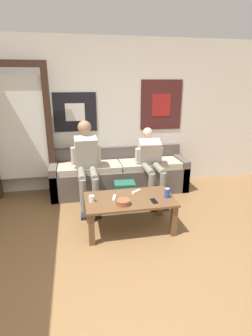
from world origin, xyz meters
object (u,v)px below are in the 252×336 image
at_px(coffee_table, 129,204).
at_px(game_controller_near_left, 114,198).
at_px(person_seated_adult, 87,160).
at_px(game_controller_near_right, 136,191).
at_px(ceramic_bowl, 123,202).
at_px(cell_phone, 154,201).
at_px(person_seated_teen, 151,161).
at_px(drink_can_blue, 167,193).
at_px(couch, 120,175).
at_px(pillar_candle, 92,199).
at_px(backpack, 125,196).

height_order(coffee_table, game_controller_near_left, game_controller_near_left).
relative_size(person_seated_adult, game_controller_near_right, 9.24).
height_order(ceramic_bowl, cell_phone, ceramic_bowl).
relative_size(person_seated_adult, ceramic_bowl, 7.22).
relative_size(person_seated_teen, cell_phone, 8.06).
bearing_deg(drink_can_blue, game_controller_near_left, 171.85).
bearing_deg(drink_can_blue, couch, 106.01).
bearing_deg(game_controller_near_left, ceramic_bowl, -67.13).
distance_m(game_controller_near_left, game_controller_near_right, 0.35).
xyz_separation_m(person_seated_adult, pillar_candle, (0.00, -0.90, -0.23)).
height_order(couch, game_controller_near_right, couch).
bearing_deg(ceramic_bowl, drink_can_blue, 8.79).
height_order(couch, coffee_table, couch).
bearing_deg(game_controller_near_left, person_seated_adult, 108.13).
bearing_deg(game_controller_near_right, drink_can_blue, -33.78).
xyz_separation_m(couch, person_seated_teen, (0.46, -0.36, 0.33)).
distance_m(coffee_table, person_seated_adult, 1.09).
distance_m(person_seated_adult, cell_phone, 1.33).
height_order(coffee_table, ceramic_bowl, ceramic_bowl).
bearing_deg(game_controller_near_right, game_controller_near_left, -156.82).
relative_size(couch, person_seated_teen, 2.06).
distance_m(drink_can_blue, cell_phone, 0.22).
relative_size(pillar_candle, cell_phone, 0.62).
bearing_deg(cell_phone, game_controller_near_left, 159.36).
relative_size(backpack, drink_can_blue, 3.27).
xyz_separation_m(backpack, drink_can_blue, (0.42, -0.68, 0.30)).
relative_size(game_controller_near_left, cell_phone, 1.06).
height_order(person_seated_adult, game_controller_near_right, person_seated_adult).
relative_size(game_controller_near_right, cell_phone, 0.99).
xyz_separation_m(ceramic_bowl, drink_can_blue, (0.59, 0.09, 0.03)).
xyz_separation_m(coffee_table, game_controller_near_left, (-0.19, 0.03, 0.09)).
bearing_deg(drink_can_blue, game_controller_near_right, 146.22).
height_order(backpack, ceramic_bowl, ceramic_bowl).
relative_size(ceramic_bowl, game_controller_near_right, 1.28).
xyz_separation_m(pillar_candle, cell_phone, (0.76, -0.15, -0.03)).
height_order(person_seated_adult, backpack, person_seated_adult).
bearing_deg(cell_phone, ceramic_bowl, -178.59).
distance_m(person_seated_adult, backpack, 0.80).
xyz_separation_m(couch, ceramic_bowl, (-0.21, -1.42, 0.18)).
height_order(person_seated_teen, pillar_candle, person_seated_teen).
bearing_deg(person_seated_adult, person_seated_teen, -0.05).
height_order(ceramic_bowl, drink_can_blue, drink_can_blue).
height_order(person_seated_adult, pillar_candle, person_seated_adult).
bearing_deg(person_seated_adult, backpack, -29.22).
height_order(person_seated_adult, ceramic_bowl, person_seated_adult).
height_order(ceramic_bowl, game_controller_near_left, ceramic_bowl).
xyz_separation_m(couch, drink_can_blue, (0.38, -1.33, 0.21)).
xyz_separation_m(couch, cell_phone, (0.19, -1.42, 0.15)).
height_order(person_seated_teen, backpack, person_seated_teen).
height_order(person_seated_adult, drink_can_blue, person_seated_adult).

